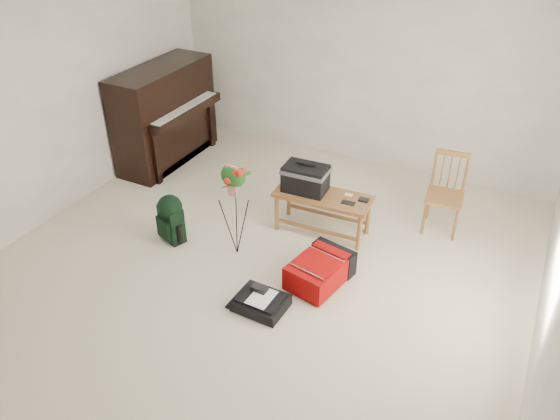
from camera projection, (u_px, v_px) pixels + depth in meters
The scene contains 11 objects.
floor at pixel (254, 273), 5.29m from camera, with size 5.00×5.50×0.01m, color beige.
ceiling at pixel (244, 4), 3.93m from camera, with size 5.00×5.50×0.01m, color white.
wall_back at pixel (362, 66), 6.67m from camera, with size 5.00×0.04×2.50m, color silver.
wall_left at pixel (38, 107), 5.57m from camera, with size 0.04×5.50×2.50m, color silver.
piano at pixel (166, 117), 7.00m from camera, with size 0.71×1.50×1.25m.
bench at pixel (311, 183), 5.65m from camera, with size 1.03×0.46×0.78m.
dining_chair at pixel (446, 194), 5.72m from camera, with size 0.41×0.41×0.86m.
red_suitcase at pixel (322, 268), 5.14m from camera, with size 0.53×0.69×0.27m.
black_duffel at pixel (261, 302), 4.85m from camera, with size 0.46×0.37×0.19m.
green_backpack at pixel (171, 216), 5.60m from camera, with size 0.31×0.29×0.53m.
flower_stand at pixel (235, 211), 5.30m from camera, with size 0.34×0.34×1.04m.
Camera 1 is at (2.11, -3.54, 3.38)m, focal length 35.00 mm.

